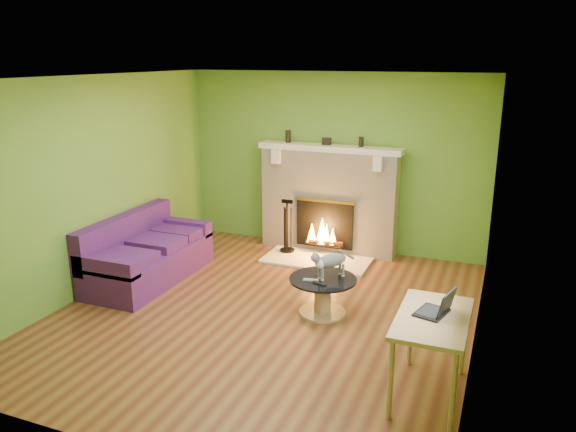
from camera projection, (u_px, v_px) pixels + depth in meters
name	position (u px, v px, depth m)	size (l,w,h in m)	color
floor	(265.00, 313.00, 6.37)	(5.00, 5.00, 0.00)	#5B2C1A
ceiling	(262.00, 77.00, 5.66)	(5.00, 5.00, 0.00)	white
wall_back	(333.00, 162.00, 8.25)	(5.00, 5.00, 0.00)	#588C2D
wall_front	(112.00, 289.00, 3.78)	(5.00, 5.00, 0.00)	#588C2D
wall_left	(95.00, 185.00, 6.82)	(5.00, 5.00, 0.00)	#588C2D
wall_right	(484.00, 225.00, 5.21)	(5.00, 5.00, 0.00)	#588C2D
window_frame	(479.00, 225.00, 4.34)	(1.20, 1.20, 0.00)	silver
window_pane	(478.00, 225.00, 4.35)	(1.06, 1.06, 0.00)	white
fireplace	(329.00, 200.00, 8.23)	(2.10, 0.46, 1.58)	beige
hearth	(317.00, 260.00, 7.98)	(1.50, 0.75, 0.03)	beige
mantel	(329.00, 148.00, 8.00)	(2.10, 0.28, 0.08)	silver
sofa	(146.00, 255.00, 7.28)	(0.87, 1.85, 0.83)	#411759
coffee_table	(323.00, 293.00, 6.29)	(0.76, 0.76, 0.43)	tan
desk	(432.00, 326.00, 4.66)	(0.58, 1.00, 0.74)	tan
cat	(332.00, 263.00, 6.21)	(0.20, 0.54, 0.34)	#5D5D62
remote_silver	(311.00, 280.00, 6.17)	(0.17, 0.04, 0.02)	gray
remote_black	(320.00, 284.00, 6.07)	(0.16, 0.04, 0.02)	black
laptop	(432.00, 301.00, 4.66)	(0.26, 0.30, 0.22)	black
fire_tools	(287.00, 225.00, 8.18)	(0.21, 0.21, 0.79)	black
mantel_vase_left	(288.00, 136.00, 8.22)	(0.08, 0.08, 0.18)	black
mantel_vase_right	(361.00, 142.00, 7.83)	(0.07, 0.07, 0.14)	black
mantel_box	(327.00, 141.00, 8.02)	(0.12, 0.08, 0.10)	black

